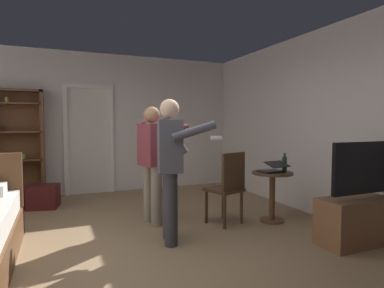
{
  "coord_description": "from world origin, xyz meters",
  "views": [
    {
      "loc": [
        -0.75,
        -3.34,
        1.38
      ],
      "look_at": [
        0.88,
        0.5,
        1.11
      ],
      "focal_mm": 30.05,
      "sensor_mm": 36.0,
      "label": 1
    }
  ],
  "objects_px": {
    "bookshelf": "(14,142)",
    "tv_flatscreen": "(364,213)",
    "suitcase_dark": "(17,199)",
    "laptop": "(273,169)",
    "suitcase_small": "(44,197)",
    "wooden_chair": "(228,185)",
    "person_striped_shirt": "(153,157)",
    "bottle_on_table": "(284,164)",
    "side_table": "(272,189)",
    "person_blue_shirt": "(171,160)"
  },
  "relations": [
    {
      "from": "suitcase_small",
      "to": "person_striped_shirt",
      "type": "bearing_deg",
      "value": -32.93
    },
    {
      "from": "bookshelf",
      "to": "laptop",
      "type": "relative_size",
      "value": 5.4
    },
    {
      "from": "bookshelf",
      "to": "wooden_chair",
      "type": "distance_m",
      "value": 3.88
    },
    {
      "from": "side_table",
      "to": "wooden_chair",
      "type": "bearing_deg",
      "value": 170.62
    },
    {
      "from": "laptop",
      "to": "suitcase_small",
      "type": "relative_size",
      "value": 0.82
    },
    {
      "from": "bottle_on_table",
      "to": "tv_flatscreen",
      "type": "bearing_deg",
      "value": -71.34
    },
    {
      "from": "bottle_on_table",
      "to": "suitcase_small",
      "type": "bearing_deg",
      "value": 145.88
    },
    {
      "from": "laptop",
      "to": "wooden_chair",
      "type": "distance_m",
      "value": 0.67
    },
    {
      "from": "laptop",
      "to": "wooden_chair",
      "type": "height_order",
      "value": "wooden_chair"
    },
    {
      "from": "bookshelf",
      "to": "suitcase_dark",
      "type": "bearing_deg",
      "value": -82.73
    },
    {
      "from": "person_blue_shirt",
      "to": "person_striped_shirt",
      "type": "relative_size",
      "value": 1.03
    },
    {
      "from": "side_table",
      "to": "laptop",
      "type": "distance_m",
      "value": 0.29
    },
    {
      "from": "tv_flatscreen",
      "to": "wooden_chair",
      "type": "relative_size",
      "value": 1.18
    },
    {
      "from": "tv_flatscreen",
      "to": "suitcase_dark",
      "type": "relative_size",
      "value": 2.16
    },
    {
      "from": "bookshelf",
      "to": "suitcase_dark",
      "type": "xyz_separation_m",
      "value": [
        0.07,
        -0.58,
        -0.9
      ]
    },
    {
      "from": "laptop",
      "to": "suitcase_small",
      "type": "height_order",
      "value": "laptop"
    },
    {
      "from": "wooden_chair",
      "to": "laptop",
      "type": "bearing_deg",
      "value": -13.53
    },
    {
      "from": "laptop",
      "to": "bottle_on_table",
      "type": "distance_m",
      "value": 0.18
    },
    {
      "from": "wooden_chair",
      "to": "person_striped_shirt",
      "type": "relative_size",
      "value": 0.62
    },
    {
      "from": "side_table",
      "to": "person_blue_shirt",
      "type": "height_order",
      "value": "person_blue_shirt"
    },
    {
      "from": "person_blue_shirt",
      "to": "tv_flatscreen",
      "type": "bearing_deg",
      "value": -23.39
    },
    {
      "from": "bottle_on_table",
      "to": "bookshelf",
      "type": "bearing_deg",
      "value": 142.0
    },
    {
      "from": "laptop",
      "to": "person_blue_shirt",
      "type": "height_order",
      "value": "person_blue_shirt"
    },
    {
      "from": "tv_flatscreen",
      "to": "laptop",
      "type": "relative_size",
      "value": 3.21
    },
    {
      "from": "tv_flatscreen",
      "to": "wooden_chair",
      "type": "distance_m",
      "value": 1.65
    },
    {
      "from": "bookshelf",
      "to": "tv_flatscreen",
      "type": "bearing_deg",
      "value": -44.06
    },
    {
      "from": "laptop",
      "to": "wooden_chair",
      "type": "xyz_separation_m",
      "value": [
        -0.62,
        0.15,
        -0.21
      ]
    },
    {
      "from": "bookshelf",
      "to": "suitcase_small",
      "type": "xyz_separation_m",
      "value": [
        0.47,
        -0.69,
        -0.87
      ]
    },
    {
      "from": "suitcase_dark",
      "to": "suitcase_small",
      "type": "relative_size",
      "value": 1.23
    },
    {
      "from": "bottle_on_table",
      "to": "suitcase_small",
      "type": "distance_m",
      "value": 3.83
    },
    {
      "from": "wooden_chair",
      "to": "person_striped_shirt",
      "type": "xyz_separation_m",
      "value": [
        -0.92,
        0.45,
        0.37
      ]
    },
    {
      "from": "bottle_on_table",
      "to": "suitcase_small",
      "type": "xyz_separation_m",
      "value": [
        -3.13,
        2.12,
        -0.63
      ]
    },
    {
      "from": "wooden_chair",
      "to": "suitcase_small",
      "type": "distance_m",
      "value": 3.06
    },
    {
      "from": "person_striped_shirt",
      "to": "suitcase_dark",
      "type": "height_order",
      "value": "person_striped_shirt"
    },
    {
      "from": "side_table",
      "to": "person_blue_shirt",
      "type": "xyz_separation_m",
      "value": [
        -1.57,
        -0.19,
        0.49
      ]
    },
    {
      "from": "suitcase_small",
      "to": "side_table",
      "type": "bearing_deg",
      "value": -20.92
    },
    {
      "from": "bookshelf",
      "to": "tv_flatscreen",
      "type": "height_order",
      "value": "bookshelf"
    },
    {
      "from": "bookshelf",
      "to": "suitcase_dark",
      "type": "distance_m",
      "value": 1.07
    },
    {
      "from": "tv_flatscreen",
      "to": "bottle_on_table",
      "type": "height_order",
      "value": "tv_flatscreen"
    },
    {
      "from": "suitcase_small",
      "to": "suitcase_dark",
      "type": "bearing_deg",
      "value": 177.14
    },
    {
      "from": "bookshelf",
      "to": "wooden_chair",
      "type": "height_order",
      "value": "bookshelf"
    },
    {
      "from": "tv_flatscreen",
      "to": "person_blue_shirt",
      "type": "bearing_deg",
      "value": 156.61
    },
    {
      "from": "bottle_on_table",
      "to": "suitcase_small",
      "type": "height_order",
      "value": "bottle_on_table"
    },
    {
      "from": "side_table",
      "to": "bottle_on_table",
      "type": "relative_size",
      "value": 2.61
    },
    {
      "from": "bottle_on_table",
      "to": "suitcase_dark",
      "type": "distance_m",
      "value": 4.22
    },
    {
      "from": "suitcase_dark",
      "to": "suitcase_small",
      "type": "xyz_separation_m",
      "value": [
        0.4,
        -0.12,
        0.02
      ]
    },
    {
      "from": "tv_flatscreen",
      "to": "wooden_chair",
      "type": "xyz_separation_m",
      "value": [
        -1.12,
        1.18,
        0.2
      ]
    },
    {
      "from": "person_blue_shirt",
      "to": "suitcase_dark",
      "type": "height_order",
      "value": "person_blue_shirt"
    },
    {
      "from": "suitcase_small",
      "to": "wooden_chair",
      "type": "bearing_deg",
      "value": -26.15
    },
    {
      "from": "person_blue_shirt",
      "to": "person_striped_shirt",
      "type": "bearing_deg",
      "value": 89.94
    }
  ]
}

